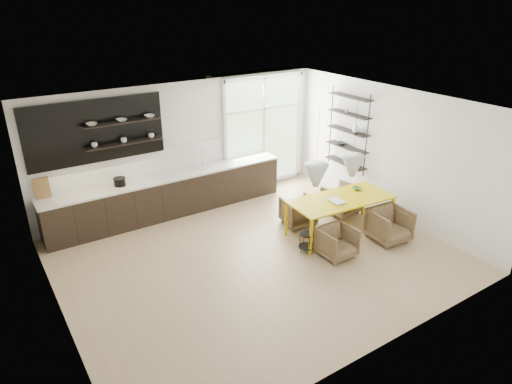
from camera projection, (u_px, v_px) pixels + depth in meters
name	position (u px, v px, depth m)	size (l,w,h in m)	color
room	(251.00, 164.00, 9.32)	(7.02, 6.01, 2.91)	tan
kitchen_run	(165.00, 190.00, 10.24)	(5.54, 0.69, 2.75)	black
right_shelving	(349.00, 133.00, 10.70)	(0.26, 1.22, 1.90)	black
dining_table	(341.00, 201.00, 9.38)	(2.25, 1.15, 0.79)	#D7BC08
armchair_back_left	(298.00, 212.00, 9.91)	(0.65, 0.67, 0.61)	brown
armchair_back_right	(341.00, 200.00, 10.43)	(0.70, 0.72, 0.66)	brown
armchair_front_left	(337.00, 242.00, 8.70)	(0.63, 0.65, 0.59)	brown
armchair_front_right	(389.00, 225.00, 9.25)	(0.73, 0.75, 0.68)	brown
wire_stool	(307.00, 240.00, 8.86)	(0.32, 0.32, 0.40)	black
table_book	(332.00, 202.00, 9.14)	(0.25, 0.34, 0.03)	white
table_bowl	(357.00, 188.00, 9.76)	(0.18, 0.18, 0.06)	#4E754A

